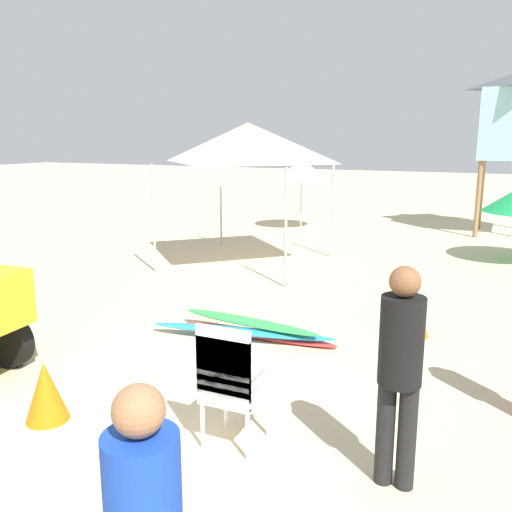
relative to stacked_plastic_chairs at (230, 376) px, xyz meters
name	(u,v)px	position (x,y,z in m)	size (l,w,h in m)	color
ground	(23,460)	(-1.47, -0.88, -0.65)	(80.00, 80.00, 0.00)	beige
stacked_plastic_chairs	(230,376)	(0.00, 0.00, 0.00)	(0.48, 0.48, 1.11)	white
surfboard_pile	(249,329)	(-0.97, 2.42, -0.53)	(2.47, 0.76, 0.24)	red
lifeguard_far_right	(400,363)	(1.35, 0.06, 0.33)	(0.32, 0.32, 1.71)	black
popup_canopy	(248,143)	(-2.84, 6.32, 1.82)	(2.79, 2.79, 2.86)	#B2B2B7
beach_umbrella_mid	(302,170)	(-3.35, 10.87, 1.02)	(1.62, 1.62, 1.96)	beige
traffic_cone_near	(46,391)	(-1.77, -0.30, -0.37)	(0.40, 0.40, 0.57)	orange
traffic_cone_far	(416,318)	(1.00, 3.40, -0.41)	(0.34, 0.34, 0.49)	orange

